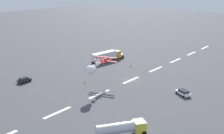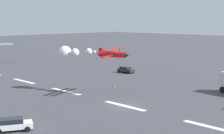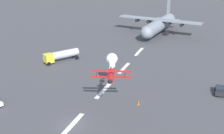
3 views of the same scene
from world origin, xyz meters
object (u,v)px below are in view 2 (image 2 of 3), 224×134
followme_car_yellow (126,70)px  traffic_cone_far (114,85)px  stunt_biplane_red (80,53)px  airport_staff_sedan (12,124)px  traffic_cone_near (224,107)px

followme_car_yellow → traffic_cone_far: (-10.64, 14.71, -0.44)m
stunt_biplane_red → traffic_cone_far: 9.45m
airport_staff_sedan → stunt_biplane_red: bearing=-59.5°
stunt_biplane_red → traffic_cone_near: stunt_biplane_red is taller
followme_car_yellow → traffic_cone_far: 18.16m
stunt_biplane_red → followme_car_yellow: (8.40, -21.11, -6.14)m
airport_staff_sedan → traffic_cone_near: size_ratio=6.40×
followme_car_yellow → airport_staff_sedan: same height
airport_staff_sedan → traffic_cone_far: 28.24m
stunt_biplane_red → followme_car_yellow: size_ratio=3.27×
traffic_cone_near → traffic_cone_far: 22.62m
stunt_biplane_red → traffic_cone_near: size_ratio=18.11×
airport_staff_sedan → traffic_cone_near: airport_staff_sedan is taller
stunt_biplane_red → traffic_cone_near: bearing=-166.4°
airport_staff_sedan → followme_car_yellow: bearing=-63.8°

